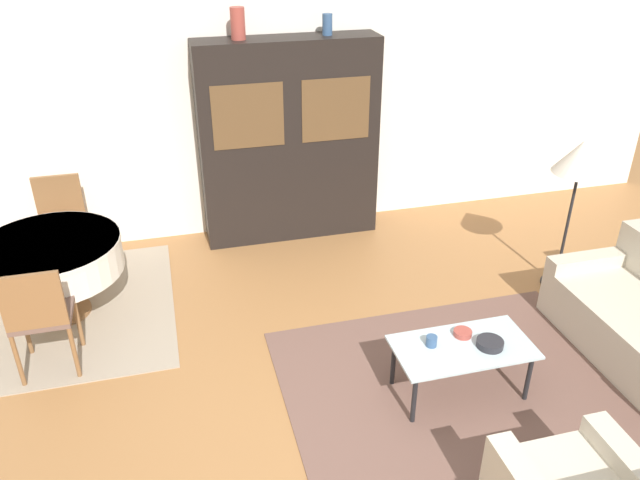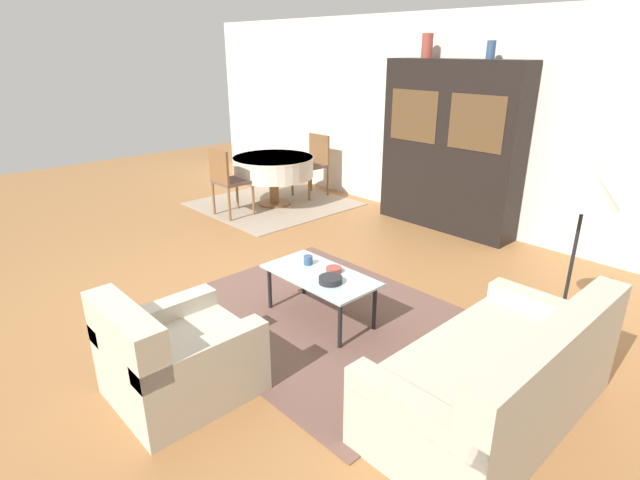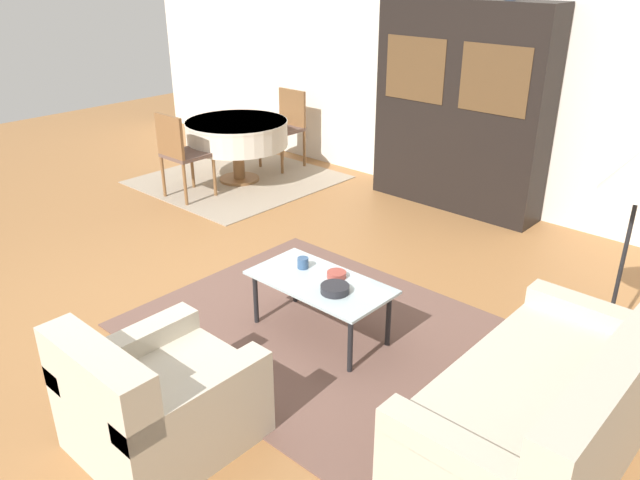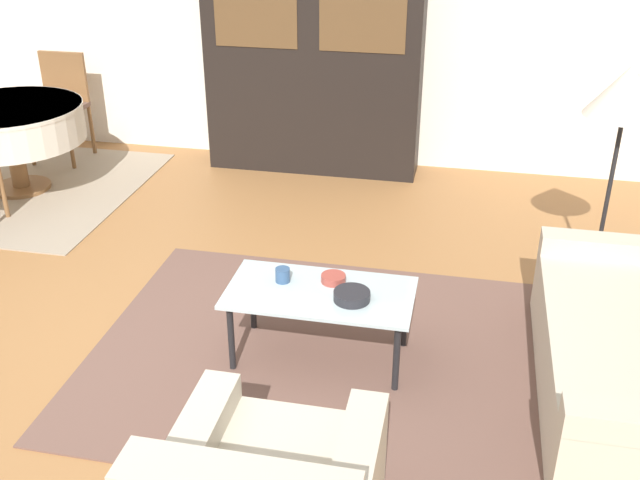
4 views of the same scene
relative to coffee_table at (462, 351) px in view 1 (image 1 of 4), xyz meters
The scene contains 15 objects.
ground_plane 1.21m from the coffee_table, 155.10° to the right, with size 14.00×14.00×0.00m, color #9E6B3D.
wall_back 3.45m from the coffee_table, 108.28° to the left, with size 10.00×0.06×2.70m.
area_rug 0.39m from the coffee_table, 47.90° to the left, with size 2.64×2.10×0.01m.
dining_rug 3.57m from the coffee_table, 148.51° to the left, with size 2.00×2.08×0.01m.
coffee_table is the anchor object (origin of this frame).
display_cabinet 3.04m from the coffee_table, 102.85° to the left, with size 1.86×0.42×2.13m.
dining_table 3.53m from the coffee_table, 148.35° to the left, with size 1.20×1.20×0.73m.
dining_chair_near 3.17m from the coffee_table, 161.06° to the left, with size 0.44×0.44×0.96m.
dining_chair_far 4.02m from the coffee_table, 138.33° to the left, with size 0.44×0.44×0.96m.
floor_lamp 2.17m from the coffee_table, 35.92° to the left, with size 0.48×0.48×1.47m.
cup 0.25m from the coffee_table, 164.10° to the left, with size 0.08×0.08×0.08m.
bowl 0.20m from the coffee_table, 16.17° to the right, with size 0.20×0.20×0.05m.
bowl_small 0.14m from the coffee_table, 66.48° to the left, with size 0.14×0.14×0.04m.
vase_tall 3.63m from the coffee_table, 111.27° to the left, with size 0.14×0.14×0.29m.
vase_short 3.43m from the coffee_table, 94.92° to the left, with size 0.10×0.10×0.20m.
Camera 1 is at (-0.89, -2.76, 3.29)m, focal length 35.00 mm.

